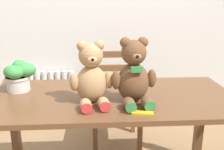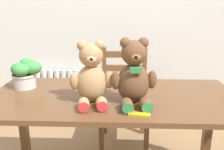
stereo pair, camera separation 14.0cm
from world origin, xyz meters
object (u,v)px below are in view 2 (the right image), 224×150
chocolate_bar (139,115)px  wooden_chair_behind (124,98)px  potted_plant (25,72)px  teddy_bear_right (134,76)px  teddy_bear_left (92,77)px

chocolate_bar → wooden_chair_behind: bearing=94.1°
potted_plant → wooden_chair_behind: bearing=39.3°
potted_plant → chocolate_bar: (0.76, -0.42, -0.10)m
potted_plant → chocolate_bar: bearing=-28.9°
wooden_chair_behind → potted_plant: bearing=39.3°
chocolate_bar → potted_plant: bearing=151.1°
teddy_bear_right → potted_plant: bearing=-23.9°
wooden_chair_behind → teddy_bear_right: size_ratio=2.34×
potted_plant → chocolate_bar: 0.87m
wooden_chair_behind → potted_plant: size_ratio=4.23×
teddy_bear_left → teddy_bear_right: (0.25, -0.00, 0.01)m
wooden_chair_behind → chocolate_bar: 1.03m
teddy_bear_right → potted_plant: size_ratio=1.81×
teddy_bear_left → chocolate_bar: teddy_bear_left is taller
potted_plant → chocolate_bar: potted_plant is taller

